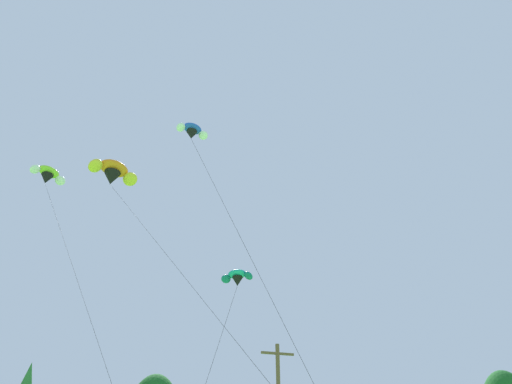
{
  "coord_description": "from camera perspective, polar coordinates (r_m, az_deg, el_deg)",
  "views": [
    {
      "loc": [
        -5.79,
        5.32,
        2.17
      ],
      "look_at": [
        -0.89,
        24.01,
        15.0
      ],
      "focal_mm": 33.13,
      "sensor_mm": 36.0,
      "label": 1
    }
  ],
  "objects": [
    {
      "name": "parafoil_kite_high_lime_white",
      "position": [
        40.89,
        -23.86,
        1.85
      ],
      "size": [
        11.3,
        17.34,
        23.13
      ],
      "color": "#93D633"
    },
    {
      "name": "parafoil_kite_mid_blue_white",
      "position": [
        29.6,
        -7.71,
        7.21
      ],
      "size": [
        6.76,
        8.6,
        20.32
      ],
      "color": "blue"
    },
    {
      "name": "parafoil_kite_low_orange",
      "position": [
        33.81,
        -16.9,
        2.22
      ],
      "size": [
        12.14,
        14.58,
        20.44
      ],
      "color": "orange"
    },
    {
      "name": "parafoil_kite_far_teal",
      "position": [
        28.1,
        -2.29,
        -10.29
      ],
      "size": [
        4.88,
        8.65,
        12.15
      ],
      "color": "teal"
    }
  ]
}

